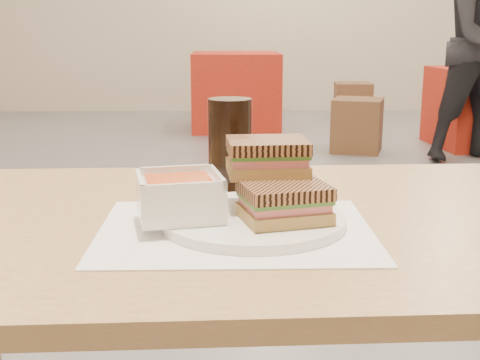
{
  "coord_description": "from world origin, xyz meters",
  "views": [
    {
      "loc": [
        -0.01,
        -2.87,
        1.03
      ],
      "look_at": [
        0.01,
        -2.0,
        0.82
      ],
      "focal_mm": 47.73,
      "sensor_mm": 36.0,
      "label": 1
    }
  ],
  "objects_px": {
    "panini_lower": "(284,202)",
    "cola_glass": "(230,145)",
    "bg_table_2": "(236,91)",
    "bg_chair_2r": "(353,103)",
    "main_table": "(266,285)",
    "bg_chair_1l": "(357,125)",
    "plate": "(253,220)",
    "bg_chair_2l": "(226,99)",
    "soup_bowl": "(180,198)"
  },
  "relations": [
    {
      "from": "main_table",
      "to": "cola_glass",
      "type": "distance_m",
      "value": 0.25
    },
    {
      "from": "bg_table_2",
      "to": "bg_chair_2r",
      "type": "xyz_separation_m",
      "value": [
        1.27,
        0.38,
        -0.17
      ]
    },
    {
      "from": "panini_lower",
      "to": "bg_chair_2l",
      "type": "height_order",
      "value": "panini_lower"
    },
    {
      "from": "main_table",
      "to": "panini_lower",
      "type": "distance_m",
      "value": 0.18
    },
    {
      "from": "bg_chair_1l",
      "to": "bg_chair_2l",
      "type": "xyz_separation_m",
      "value": [
        -1.09,
        1.99,
        -0.0
      ]
    },
    {
      "from": "main_table",
      "to": "bg_chair_1l",
      "type": "bearing_deg",
      "value": 76.37
    },
    {
      "from": "soup_bowl",
      "to": "panini_lower",
      "type": "bearing_deg",
      "value": -7.96
    },
    {
      "from": "cola_glass",
      "to": "bg_chair_1l",
      "type": "relative_size",
      "value": 0.32
    },
    {
      "from": "bg_table_2",
      "to": "bg_chair_2r",
      "type": "distance_m",
      "value": 1.34
    },
    {
      "from": "panini_lower",
      "to": "bg_chair_2r",
      "type": "relative_size",
      "value": 0.32
    },
    {
      "from": "cola_glass",
      "to": "bg_table_2",
      "type": "height_order",
      "value": "cola_glass"
    },
    {
      "from": "plate",
      "to": "cola_glass",
      "type": "distance_m",
      "value": 0.22
    },
    {
      "from": "cola_glass",
      "to": "bg_chair_1l",
      "type": "bearing_deg",
      "value": 75.2
    },
    {
      "from": "panini_lower",
      "to": "cola_glass",
      "type": "xyz_separation_m",
      "value": [
        -0.07,
        0.23,
        0.04
      ]
    },
    {
      "from": "main_table",
      "to": "bg_chair_2l",
      "type": "xyz_separation_m",
      "value": [
        -0.04,
        6.31,
        -0.42
      ]
    },
    {
      "from": "bg_table_2",
      "to": "bg_chair_2r",
      "type": "height_order",
      "value": "bg_table_2"
    },
    {
      "from": "soup_bowl",
      "to": "panini_lower",
      "type": "xyz_separation_m",
      "value": [
        0.15,
        -0.02,
        -0.0
      ]
    },
    {
      "from": "plate",
      "to": "panini_lower",
      "type": "relative_size",
      "value": 1.98
    },
    {
      "from": "cola_glass",
      "to": "bg_chair_2r",
      "type": "distance_m",
      "value": 5.97
    },
    {
      "from": "plate",
      "to": "bg_chair_2r",
      "type": "relative_size",
      "value": 0.62
    },
    {
      "from": "bg_chair_2l",
      "to": "bg_chair_2r",
      "type": "relative_size",
      "value": 1.13
    },
    {
      "from": "main_table",
      "to": "soup_bowl",
      "type": "xyz_separation_m",
      "value": [
        -0.13,
        -0.06,
        0.16
      ]
    },
    {
      "from": "plate",
      "to": "bg_chair_2l",
      "type": "xyz_separation_m",
      "value": [
        -0.02,
        6.36,
        -0.54
      ]
    },
    {
      "from": "main_table",
      "to": "bg_chair_1l",
      "type": "xyz_separation_m",
      "value": [
        1.05,
        4.32,
        -0.42
      ]
    },
    {
      "from": "plate",
      "to": "soup_bowl",
      "type": "relative_size",
      "value": 1.97
    },
    {
      "from": "bg_table_2",
      "to": "main_table",
      "type": "bearing_deg",
      "value": -90.57
    },
    {
      "from": "cola_glass",
      "to": "bg_chair_2l",
      "type": "xyz_separation_m",
      "value": [
        0.01,
        6.15,
        -0.61
      ]
    },
    {
      "from": "soup_bowl",
      "to": "bg_chair_2l",
      "type": "height_order",
      "value": "soup_bowl"
    },
    {
      "from": "plate",
      "to": "panini_lower",
      "type": "height_order",
      "value": "panini_lower"
    },
    {
      "from": "main_table",
      "to": "plate",
      "type": "height_order",
      "value": "plate"
    },
    {
      "from": "bg_chair_1l",
      "to": "plate",
      "type": "bearing_deg",
      "value": -103.76
    },
    {
      "from": "main_table",
      "to": "soup_bowl",
      "type": "relative_size",
      "value": 8.98
    },
    {
      "from": "bg_chair_2r",
      "to": "bg_chair_2l",
      "type": "bearing_deg",
      "value": 164.55
    },
    {
      "from": "plate",
      "to": "panini_lower",
      "type": "xyz_separation_m",
      "value": [
        0.04,
        -0.03,
        0.03
      ]
    },
    {
      "from": "main_table",
      "to": "bg_chair_1l",
      "type": "relative_size",
      "value": 2.46
    },
    {
      "from": "main_table",
      "to": "cola_glass",
      "type": "bearing_deg",
      "value": 109.2
    },
    {
      "from": "panini_lower",
      "to": "cola_glass",
      "type": "bearing_deg",
      "value": 107.69
    },
    {
      "from": "plate",
      "to": "bg_chair_1l",
      "type": "distance_m",
      "value": 4.53
    },
    {
      "from": "bg_chair_1l",
      "to": "cola_glass",
      "type": "bearing_deg",
      "value": -104.8
    },
    {
      "from": "plate",
      "to": "cola_glass",
      "type": "relative_size",
      "value": 1.66
    },
    {
      "from": "bg_chair_1l",
      "to": "bg_chair_2r",
      "type": "height_order",
      "value": "bg_chair_1l"
    },
    {
      "from": "soup_bowl",
      "to": "bg_chair_2r",
      "type": "bearing_deg",
      "value": 76.33
    },
    {
      "from": "main_table",
      "to": "bg_table_2",
      "type": "distance_m",
      "value": 5.55
    },
    {
      "from": "bg_chair_1l",
      "to": "bg_chair_2r",
      "type": "distance_m",
      "value": 1.64
    },
    {
      "from": "bg_table_2",
      "to": "bg_chair_1l",
      "type": "relative_size",
      "value": 1.76
    },
    {
      "from": "cola_glass",
      "to": "bg_table_2",
      "type": "distance_m",
      "value": 5.41
    },
    {
      "from": "bg_table_2",
      "to": "bg_chair_2r",
      "type": "bearing_deg",
      "value": 16.76
    },
    {
      "from": "soup_bowl",
      "to": "bg_table_2",
      "type": "bearing_deg",
      "value": 88.13
    },
    {
      "from": "bg_chair_1l",
      "to": "bg_chair_2r",
      "type": "bearing_deg",
      "value": 80.09
    },
    {
      "from": "soup_bowl",
      "to": "plate",
      "type": "bearing_deg",
      "value": 3.27
    }
  ]
}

